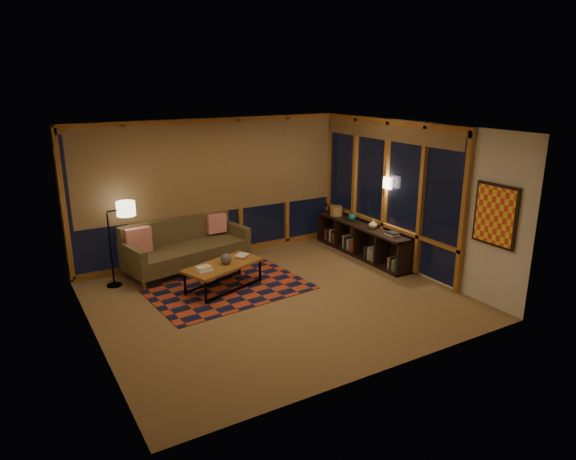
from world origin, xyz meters
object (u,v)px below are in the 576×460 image
sofa (187,246)px  floor_lamp (110,246)px  coffee_table (224,277)px  bookshelf (361,240)px

sofa → floor_lamp: bearing=173.5°
coffee_table → bookshelf: bearing=-15.4°
coffee_table → sofa: bearing=80.4°
sofa → coffee_table: bearing=-92.0°
coffee_table → floor_lamp: 1.96m
bookshelf → floor_lamp: bearing=168.9°
coffee_table → floor_lamp: floor_lamp is taller
floor_lamp → bookshelf: floor_lamp is taller
sofa → floor_lamp: size_ratio=1.57×
floor_lamp → bookshelf: bearing=-22.5°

